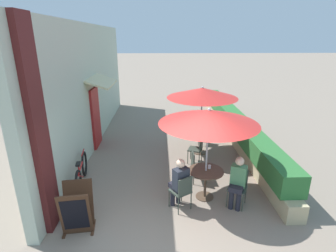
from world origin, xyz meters
name	(u,v)px	position (x,y,z in m)	size (l,w,h in m)	color
ground_plane	(167,242)	(0.00, 0.00, 0.00)	(120.00, 120.00, 0.00)	gray
cafe_facade_wall	(92,87)	(-2.54, 5.30, 2.09)	(0.98, 10.86, 4.20)	#B2C1AD
planter_hedge	(235,126)	(2.75, 5.33, 0.54)	(0.60, 9.86, 1.01)	tan
patio_table_near	(206,177)	(0.98, 1.49, 0.56)	(0.85, 0.85, 0.74)	brown
patio_umbrella_near	(209,117)	(0.98, 1.49, 2.09)	(2.27, 2.27, 2.29)	#B7B7BC
cafe_chair_near_left	(197,164)	(0.87, 2.26, 0.52)	(0.42, 0.42, 0.87)	#384238
cafe_chair_near_right	(182,190)	(0.38, 1.01, 0.52)	(0.55, 0.55, 0.87)	#384238
seated_patron_near_right	(179,181)	(0.32, 1.11, 0.69)	(0.49, 0.51, 1.25)	#23232D
cafe_chair_near_back	(238,184)	(1.70, 1.21, 0.52)	(0.54, 0.54, 0.87)	#384238
seated_patron_near_back	(238,180)	(1.65, 1.11, 0.69)	(0.47, 0.50, 1.25)	#23232D
coffee_cup_near	(209,167)	(1.08, 1.59, 0.78)	(0.07, 0.07, 0.09)	white
patio_table_mid	(200,137)	(1.24, 4.11, 0.56)	(0.85, 0.85, 0.74)	brown
patio_umbrella_mid	(202,93)	(1.24, 4.11, 2.09)	(2.27, 2.27, 2.29)	#B7B7BC
cafe_chair_mid_left	(203,131)	(1.44, 4.85, 0.52)	(0.52, 0.52, 0.87)	#384238
cafe_chair_mid_right	(197,148)	(1.05, 3.36, 0.52)	(0.52, 0.52, 0.87)	#384238
coffee_cup_mid	(205,132)	(1.36, 4.01, 0.78)	(0.07, 0.07, 0.09)	teal
bicycle_leaning	(82,173)	(-2.20, 2.15, 0.37)	(0.31, 1.80, 0.80)	black
menu_board	(77,209)	(-1.79, 0.42, 0.49)	(0.66, 0.70, 1.00)	#422819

